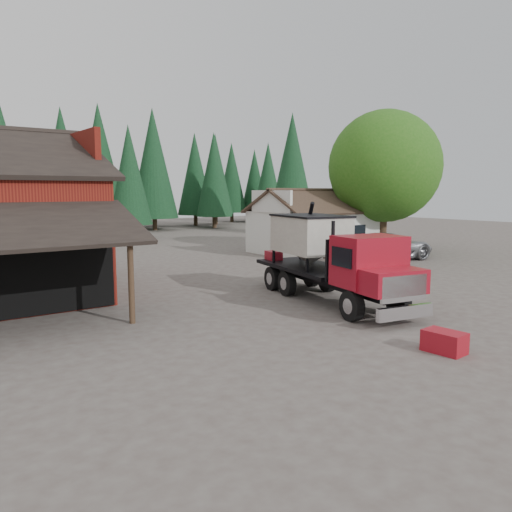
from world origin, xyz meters
TOP-DOWN VIEW (x-y plane):
  - ground at (0.00, 0.00)m, footprint 120.00×120.00m
  - farmhouse at (13.00, 13.00)m, footprint 8.60×6.42m
  - deciduous_tree at (17.01, 9.97)m, footprint 8.00×8.00m
  - conifer_backdrop at (0.00, 42.00)m, footprint 76.00×16.00m
  - near_pine_b at (6.00, 30.00)m, footprint 3.96×3.96m
  - near_pine_c at (22.00, 26.00)m, footprint 4.84×4.84m
  - feed_truck at (2.18, 0.52)m, footprint 4.06×9.14m
  - silver_car at (14.00, 7.13)m, footprint 6.67×3.65m
  - equip_box at (0.15, -6.00)m, footprint 0.77×1.15m

SIDE VIEW (x-z plane):
  - ground at x=0.00m, z-range 0.00..0.00m
  - conifer_backdrop at x=0.00m, z-range -8.00..8.00m
  - equip_box at x=0.15m, z-range 0.00..0.60m
  - silver_car at x=14.00m, z-range 0.00..1.77m
  - farmhouse at x=13.00m, z-range -0.66..3.99m
  - feed_truck at x=2.18m, z-range -0.13..3.86m
  - near_pine_b at x=6.00m, z-range 0.69..11.09m
  - deciduous_tree at x=17.01m, z-range 0.81..11.01m
  - near_pine_c at x=22.00m, z-range 0.69..13.09m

